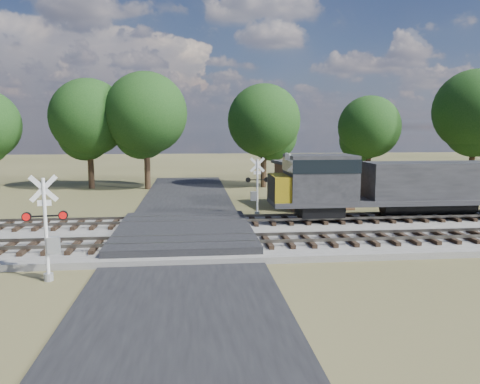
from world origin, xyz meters
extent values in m
plane|color=#454425|center=(0.00, 0.00, 0.00)|extent=(160.00, 160.00, 0.00)
cube|color=gray|center=(10.00, 0.50, 0.15)|extent=(140.00, 10.00, 0.30)
cube|color=black|center=(0.00, 0.00, 0.04)|extent=(7.00, 60.00, 0.08)
cube|color=#262628|center=(0.00, 0.50, 0.32)|extent=(7.00, 9.00, 0.62)
cube|color=black|center=(2.00, -2.00, 0.39)|extent=(44.00, 2.60, 0.18)
cube|color=#534F47|center=(10.00, -2.72, 0.55)|extent=(140.00, 0.08, 0.15)
cube|color=#534F47|center=(10.00, -1.28, 0.55)|extent=(140.00, 0.08, 0.15)
cube|color=black|center=(2.00, 3.00, 0.39)|extent=(44.00, 2.60, 0.18)
cube|color=#534F47|center=(10.00, 2.28, 0.55)|extent=(140.00, 0.08, 0.15)
cube|color=#534F47|center=(10.00, 3.72, 0.55)|extent=(140.00, 0.08, 0.15)
cylinder|color=silver|center=(-5.06, -5.77, 1.97)|extent=(0.14, 0.14, 3.95)
cylinder|color=gray|center=(-5.06, -5.77, 0.15)|extent=(0.36, 0.36, 0.30)
cube|color=silver|center=(-5.06, -5.77, 3.55)|extent=(1.03, 0.18, 1.03)
cube|color=silver|center=(-5.06, -5.77, 3.55)|extent=(1.03, 0.18, 1.03)
cube|color=silver|center=(-5.06, -5.77, 3.01)|extent=(0.49, 0.10, 0.22)
cube|color=black|center=(-5.06, -5.77, 2.52)|extent=(1.57, 0.28, 0.06)
cylinder|color=red|center=(-5.69, -5.86, 2.52)|extent=(0.37, 0.15, 0.36)
cylinder|color=red|center=(-4.42, -5.68, 2.52)|extent=(0.37, 0.15, 0.36)
cube|color=gray|center=(-4.81, -5.74, 1.38)|extent=(0.48, 0.36, 0.64)
cylinder|color=silver|center=(4.71, 6.54, 1.88)|extent=(0.13, 0.13, 3.75)
cylinder|color=gray|center=(4.71, 6.54, 0.14)|extent=(0.34, 0.34, 0.28)
cube|color=silver|center=(4.71, 6.54, 3.38)|extent=(0.98, 0.05, 0.98)
cube|color=silver|center=(4.71, 6.54, 3.38)|extent=(0.98, 0.05, 0.98)
cube|color=silver|center=(4.71, 6.54, 2.86)|extent=(0.47, 0.03, 0.21)
cube|color=black|center=(4.71, 6.54, 2.39)|extent=(1.50, 0.08, 0.06)
cylinder|color=red|center=(5.31, 6.54, 2.39)|extent=(0.34, 0.10, 0.34)
cylinder|color=red|center=(4.10, 6.55, 2.39)|extent=(0.34, 0.10, 0.34)
cube|color=gray|center=(4.47, 6.55, 1.31)|extent=(0.43, 0.29, 0.61)
cube|color=#4A341F|center=(9.30, 9.66, 1.56)|extent=(5.16, 5.16, 3.11)
cube|color=#2D2D30|center=(9.30, 9.66, 3.23)|extent=(5.68, 5.68, 0.22)
cylinder|color=black|center=(-9.12, 21.92, 2.59)|extent=(0.56, 0.56, 5.17)
sphere|color=black|center=(-9.12, 21.92, 6.72)|extent=(7.24, 7.24, 7.24)
cylinder|color=black|center=(-3.74, 20.96, 2.73)|extent=(0.56, 0.56, 5.46)
sphere|color=black|center=(-3.74, 20.96, 7.10)|extent=(7.64, 7.64, 7.64)
cylinder|color=black|center=(7.38, 21.17, 2.48)|extent=(0.56, 0.56, 4.97)
sphere|color=black|center=(7.38, 21.17, 6.46)|extent=(6.96, 6.96, 6.96)
cylinder|color=black|center=(18.40, 22.54, 2.25)|extent=(0.56, 0.56, 4.49)
sphere|color=black|center=(18.40, 22.54, 5.84)|extent=(6.29, 6.29, 6.29)
cylinder|color=black|center=(27.85, 19.68, 2.85)|extent=(0.56, 0.56, 5.69)
sphere|color=black|center=(27.85, 19.68, 7.40)|extent=(7.97, 7.97, 7.97)
camera|label=1|loc=(0.45, -23.64, 5.82)|focal=35.00mm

